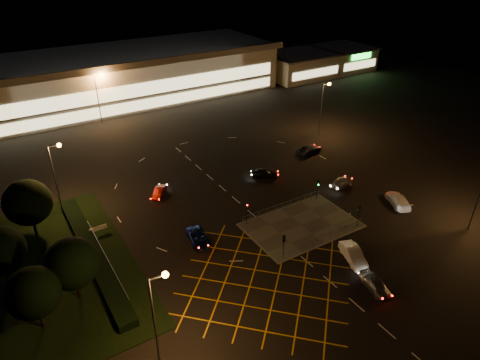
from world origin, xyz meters
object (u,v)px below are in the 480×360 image
signal_nw (247,210)px  signal_ne (318,185)px  car_far_dkgrey (265,173)px  car_right_silver (341,182)px  car_east_grey (309,149)px  car_queue_white (353,255)px  car_left_blue (198,237)px  signal_se (359,212)px  car_circ_red (159,192)px  car_near_silver (375,284)px  car_approach_white (398,200)px  signal_sw (284,242)px

signal_nw → signal_ne: (12.00, 0.00, 0.00)m
signal_ne → car_far_dkgrey: 10.05m
car_right_silver → car_east_grey: (3.37, 11.68, -0.02)m
car_queue_white → car_left_blue: (-13.83, 12.71, -0.15)m
signal_se → car_circ_red: 28.32m
car_near_silver → car_approach_white: car_approach_white is taller
car_queue_white → car_right_silver: (11.02, 13.62, -0.09)m
signal_nw → signal_ne: size_ratio=1.00×
signal_ne → signal_se: bearing=-90.0°
signal_sw → car_approach_white: 20.97m
signal_sw → car_queue_white: (6.75, -4.59, -1.58)m
signal_nw → car_east_grey: size_ratio=0.65×
car_far_dkgrey → car_circ_red: (-16.48, 3.39, -0.01)m
signal_nw → car_right_silver: 17.88m
car_circ_red → car_approach_white: (27.85, -20.07, 0.15)m
signal_nw → car_circ_red: (-6.97, 12.98, -1.76)m
signal_sw → car_near_silver: bearing=119.7°
signal_nw → car_far_dkgrey: (9.52, 9.58, -1.75)m
signal_sw → signal_ne: same height
signal_sw → car_left_blue: (-7.08, 8.11, -1.73)m
car_near_silver → car_approach_white: (15.58, 10.20, 0.03)m
signal_ne → car_far_dkgrey: bearing=104.5°
signal_ne → car_right_silver: size_ratio=0.77×
car_approach_white → signal_se: bearing=30.9°
signal_nw → car_left_blue: bearing=179.0°
car_left_blue → car_east_grey: 30.90m
signal_ne → car_near_silver: 18.62m
signal_sw → car_queue_white: bearing=145.8°
car_left_blue → car_approach_white: 28.88m
car_near_silver → car_circ_red: bearing=123.1°
car_circ_red → car_far_dkgrey: bearing=27.0°
car_circ_red → car_approach_white: bearing=2.9°
car_approach_white → signal_nw: bearing=6.4°
signal_sw → car_circ_red: (-6.97, 20.96, -1.76)m
signal_nw → signal_sw: bearing=-90.0°
car_left_blue → car_far_dkgrey: (16.60, 9.46, -0.02)m
signal_ne → car_approach_white: (8.89, -7.09, -1.61)m
car_queue_white → car_far_dkgrey: 22.33m
signal_ne → car_left_blue: (-19.08, 0.13, -1.73)m
signal_se → car_near_silver: signal_se is taller
signal_se → car_east_grey: signal_se is taller
signal_nw → car_queue_white: 14.36m
signal_nw → car_right_silver: size_ratio=0.77×
signal_nw → car_far_dkgrey: signal_nw is taller
signal_se → car_near_silver: size_ratio=0.74×
signal_sw → car_near_silver: 10.84m
car_left_blue → car_approach_white: bearing=-6.3°
car_right_silver → car_circ_red: car_right_silver is taller
car_approach_white → car_circ_red: bearing=-10.6°
car_far_dkgrey → car_approach_white: size_ratio=0.82×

